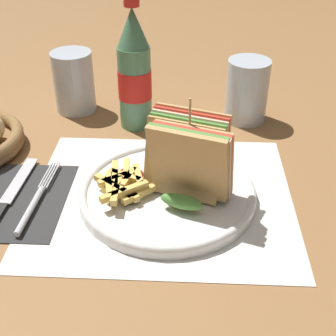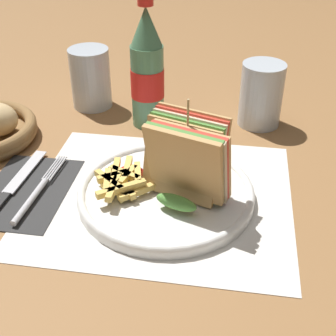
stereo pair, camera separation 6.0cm
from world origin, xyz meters
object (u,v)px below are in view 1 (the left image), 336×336
(coke_bottle_near, at_px, (134,72))
(club_sandwich, at_px, (188,159))
(fork, at_px, (34,202))
(knife, at_px, (9,197))
(glass_far, at_px, (74,86))
(plate_main, at_px, (167,193))
(glass_near, at_px, (247,94))

(coke_bottle_near, bearing_deg, club_sandwich, -66.70)
(fork, height_order, coke_bottle_near, coke_bottle_near)
(knife, height_order, glass_far, glass_far)
(knife, bearing_deg, coke_bottle_near, 59.09)
(knife, distance_m, coke_bottle_near, 0.30)
(club_sandwich, relative_size, fork, 0.85)
(fork, relative_size, coke_bottle_near, 0.72)
(club_sandwich, bearing_deg, coke_bottle_near, 113.30)
(plate_main, height_order, knife, plate_main)
(fork, xyz_separation_m, knife, (-0.04, 0.01, -0.00))
(fork, bearing_deg, club_sandwich, 9.99)
(plate_main, xyz_separation_m, fork, (-0.19, -0.03, -0.00))
(club_sandwich, xyz_separation_m, glass_near, (0.10, 0.26, -0.02))
(fork, bearing_deg, glass_near, 44.59)
(coke_bottle_near, bearing_deg, knife, -123.98)
(fork, height_order, knife, fork)
(plate_main, bearing_deg, glass_far, 124.44)
(club_sandwich, relative_size, glass_near, 1.25)
(coke_bottle_near, bearing_deg, glass_near, 8.89)
(knife, xyz_separation_m, glass_far, (0.04, 0.30, 0.04))
(club_sandwich, relative_size, glass_far, 1.25)
(club_sandwich, distance_m, coke_bottle_near, 0.25)
(club_sandwich, bearing_deg, knife, -177.31)
(fork, distance_m, knife, 0.04)
(plate_main, xyz_separation_m, knife, (-0.23, -0.01, -0.00))
(coke_bottle_near, height_order, glass_far, coke_bottle_near)
(plate_main, bearing_deg, glass_near, 62.36)
(plate_main, distance_m, knife, 0.23)
(knife, xyz_separation_m, glass_near, (0.36, 0.27, 0.04))
(plate_main, relative_size, fork, 1.49)
(glass_near, xyz_separation_m, glass_far, (-0.33, 0.03, -0.00))
(plate_main, distance_m, glass_far, 0.34)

